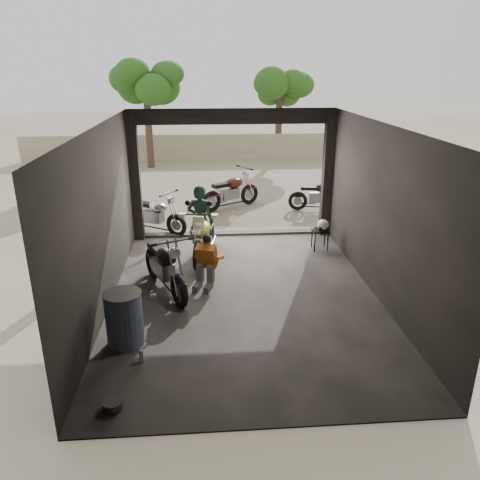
{
  "coord_description": "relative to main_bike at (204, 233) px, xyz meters",
  "views": [
    {
      "loc": [
        -0.7,
        -7.96,
        4.13
      ],
      "look_at": [
        -0.04,
        0.6,
        0.93
      ],
      "focal_mm": 35.0,
      "sensor_mm": 36.0,
      "label": 1
    }
  ],
  "objects": [
    {
      "name": "stool",
      "position": [
        2.74,
        0.33,
        -0.19
      ],
      "size": [
        0.37,
        0.37,
        0.52
      ],
      "rotation": [
        0.0,
        0.0,
        0.09
      ],
      "color": "black",
      "rests_on": "ground"
    },
    {
      "name": "boundary_wall",
      "position": [
        0.74,
        12.04,
        -0.03
      ],
      "size": [
        18.0,
        0.3,
        1.2
      ],
      "primitive_type": "cube",
      "color": "gray",
      "rests_on": "ground"
    },
    {
      "name": "mechanic",
      "position": [
        0.01,
        -1.48,
        -0.12
      ],
      "size": [
        0.7,
        0.82,
        1.01
      ],
      "primitive_type": null,
      "rotation": [
        0.0,
        0.0,
        -0.32
      ],
      "color": "#B35817",
      "rests_on": "ground"
    },
    {
      "name": "outside_bike_a",
      "position": [
        -1.28,
        1.91,
        -0.05
      ],
      "size": [
        1.82,
        1.52,
        1.16
      ],
      "primitive_type": null,
      "rotation": [
        0.0,
        0.0,
        1.0
      ],
      "color": "black",
      "rests_on": "ground"
    },
    {
      "name": "helmet",
      "position": [
        2.79,
        0.27,
        0.02
      ],
      "size": [
        0.3,
        0.31,
        0.26
      ],
      "primitive_type": "ellipsoid",
      "rotation": [
        0.0,
        0.0,
        -0.07
      ],
      "color": "silver",
      "rests_on": "stool"
    },
    {
      "name": "left_bike",
      "position": [
        -0.77,
        -1.61,
        -0.01
      ],
      "size": [
        1.44,
        1.97,
        1.24
      ],
      "primitive_type": null,
      "rotation": [
        0.0,
        0.0,
        0.43
      ],
      "color": "black",
      "rests_on": "ground"
    },
    {
      "name": "tree_right",
      "position": [
        3.54,
        12.04,
        2.93
      ],
      "size": [
        2.2,
        2.2,
        5.0
      ],
      "color": "#382B1E",
      "rests_on": "ground"
    },
    {
      "name": "rider",
      "position": [
        -0.07,
        0.2,
        0.21
      ],
      "size": [
        0.71,
        0.59,
        1.68
      ],
      "primitive_type": "imported",
      "rotation": [
        0.0,
        0.0,
        2.78
      ],
      "color": "black",
      "rests_on": "ground"
    },
    {
      "name": "sign_post",
      "position": [
        4.57,
        2.59,
        1.02
      ],
      "size": [
        0.81,
        0.08,
        2.44
      ],
      "rotation": [
        0.0,
        0.0,
        -0.13
      ],
      "color": "black",
      "rests_on": "ground"
    },
    {
      "name": "main_bike",
      "position": [
        0.0,
        0.0,
        0.0
      ],
      "size": [
        1.1,
        1.99,
        1.25
      ],
      "primitive_type": null,
      "rotation": [
        0.0,
        0.0,
        -0.18
      ],
      "color": "beige",
      "rests_on": "ground"
    },
    {
      "name": "ground",
      "position": [
        0.74,
        -1.96,
        -0.63
      ],
      "size": [
        80.0,
        80.0,
        0.0
      ],
      "primitive_type": "plane",
      "color": "#7A6D56",
      "rests_on": "ground"
    },
    {
      "name": "tree_left",
      "position": [
        -2.26,
        10.54,
        3.36
      ],
      "size": [
        2.2,
        2.2,
        5.6
      ],
      "color": "#382B1E",
      "rests_on": "ground"
    },
    {
      "name": "outside_bike_b",
      "position": [
        0.85,
        4.03,
        -0.02
      ],
      "size": [
        1.93,
        1.59,
        1.22
      ],
      "primitive_type": null,
      "rotation": [
        0.0,
        0.0,
        2.13
      ],
      "color": "#41150F",
      "rests_on": "ground"
    },
    {
      "name": "oil_drum",
      "position": [
        -1.26,
        -3.44,
        -0.18
      ],
      "size": [
        0.74,
        0.74,
        0.89
      ],
      "primitive_type": "cylinder",
      "rotation": [
        0.0,
        0.0,
        -0.35
      ],
      "color": "#42516F",
      "rests_on": "ground"
    },
    {
      "name": "outside_bike_c",
      "position": [
        3.5,
        3.53,
        -0.08
      ],
      "size": [
        1.71,
        0.9,
        1.1
      ],
      "primitive_type": null,
      "rotation": [
        0.0,
        0.0,
        1.43
      ],
      "color": "black",
      "rests_on": "ground"
    },
    {
      "name": "garage",
      "position": [
        0.74,
        -1.41,
        0.65
      ],
      "size": [
        7.0,
        7.13,
        3.2
      ],
      "color": "#2D2B28",
      "rests_on": "ground"
    }
  ]
}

